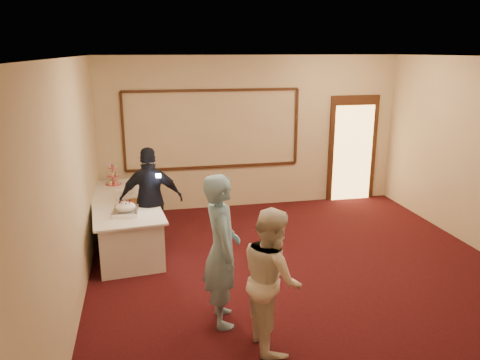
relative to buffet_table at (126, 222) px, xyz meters
name	(u,v)px	position (x,y,z in m)	size (l,w,h in m)	color
floor	(311,283)	(2.50, -1.93, -0.39)	(7.00, 7.00, 0.00)	black
room_walls	(318,138)	(2.50, -1.93, 1.64)	(6.04, 7.04, 3.02)	beige
wall_molding	(213,129)	(1.70, 1.54, 1.21)	(3.45, 0.04, 1.55)	#341F0F
doorway	(352,149)	(4.65, 1.53, 0.69)	(1.05, 0.07, 2.20)	#341F0F
buffet_table	(126,222)	(0.00, 0.00, 0.00)	(1.27, 2.68, 0.77)	white
pavlova_tray	(126,209)	(0.05, -0.70, 0.46)	(0.38, 0.52, 0.18)	silver
cupcake_stand	(113,176)	(-0.21, 0.94, 0.53)	(0.28, 0.28, 0.41)	#CA3D53
plate_stack_a	(122,195)	(-0.03, -0.01, 0.47)	(0.20, 0.20, 0.17)	white
plate_stack_b	(132,188)	(0.13, 0.34, 0.47)	(0.21, 0.21, 0.17)	white
tart	(134,202)	(0.16, -0.26, 0.41)	(0.27, 0.27, 0.06)	white
man	(222,250)	(1.15, -2.56, 0.51)	(0.65, 0.43, 1.79)	#81B4D4
woman	(272,278)	(1.59, -3.10, 0.38)	(0.75, 0.58, 1.54)	white
guest	(151,200)	(0.42, -0.33, 0.45)	(0.98, 0.41, 1.67)	black
camera_flash	(158,176)	(0.55, -0.56, 0.89)	(0.07, 0.04, 0.05)	white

